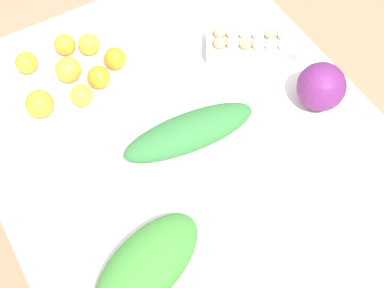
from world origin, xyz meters
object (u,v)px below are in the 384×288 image
(greens_bunch_chard, at_px, (190,132))
(orange_4, at_px, (115,58))
(orange_2, at_px, (26,63))
(orange_6, at_px, (89,44))
(greens_bunch_kale, at_px, (148,264))
(orange_0, at_px, (99,77))
(orange_5, at_px, (39,104))
(orange_1, at_px, (65,45))
(cabbage_purple, at_px, (321,87))
(orange_7, at_px, (81,95))
(egg_carton, at_px, (251,45))
(orange_3, at_px, (68,70))

(greens_bunch_chard, height_order, orange_4, greens_bunch_chard)
(orange_2, height_order, orange_6, same)
(greens_bunch_chard, bearing_deg, greens_bunch_kale, 134.83)
(orange_0, relative_size, orange_5, 0.84)
(orange_1, relative_size, orange_5, 0.82)
(cabbage_purple, distance_m, orange_6, 0.73)
(orange_0, height_order, orange_5, orange_5)
(greens_bunch_kale, relative_size, orange_4, 4.61)
(orange_6, height_order, orange_7, orange_6)
(egg_carton, height_order, orange_0, egg_carton)
(greens_bunch_kale, relative_size, orange_7, 4.76)
(cabbage_purple, bearing_deg, greens_bunch_chard, 78.90)
(greens_bunch_chard, relative_size, orange_4, 5.63)
(orange_3, height_order, orange_7, orange_3)
(orange_3, bearing_deg, orange_1, -17.51)
(cabbage_purple, height_order, orange_2, cabbage_purple)
(greens_bunch_chard, height_order, orange_1, greens_bunch_chard)
(cabbage_purple, height_order, orange_7, cabbage_purple)
(orange_2, bearing_deg, orange_4, -117.22)
(orange_4, bearing_deg, egg_carton, -114.25)
(greens_bunch_kale, bearing_deg, orange_4, -19.56)
(orange_3, xyz_separation_m, orange_6, (0.07, -0.10, -0.01))
(egg_carton, distance_m, orange_1, 0.59)
(greens_bunch_chard, height_order, orange_0, greens_bunch_chard)
(orange_5, bearing_deg, orange_0, -87.60)
(greens_bunch_kale, distance_m, orange_1, 0.78)
(orange_6, bearing_deg, orange_1, 59.85)
(greens_bunch_chard, distance_m, orange_2, 0.57)
(orange_3, bearing_deg, egg_carton, -110.88)
(cabbage_purple, bearing_deg, orange_4, 46.25)
(egg_carton, height_order, orange_1, egg_carton)
(orange_7, bearing_deg, orange_3, -2.75)
(orange_4, relative_size, orange_7, 1.03)
(orange_0, bearing_deg, orange_3, 44.17)
(orange_1, bearing_deg, orange_4, -140.57)
(orange_0, relative_size, orange_7, 1.04)
(greens_bunch_kale, xyz_separation_m, orange_0, (0.60, -0.15, -0.01))
(egg_carton, xyz_separation_m, orange_0, (0.13, 0.46, -0.01))
(orange_3, bearing_deg, greens_bunch_kale, 172.88)
(egg_carton, relative_size, orange_4, 4.13)
(orange_0, distance_m, orange_2, 0.24)
(cabbage_purple, bearing_deg, orange_5, 61.99)
(orange_6, bearing_deg, greens_bunch_kale, 165.99)
(orange_7, bearing_deg, orange_0, -63.97)
(greens_bunch_kale, xyz_separation_m, orange_6, (0.74, -0.18, -0.01))
(orange_4, bearing_deg, greens_bunch_chard, -170.93)
(orange_5, bearing_deg, orange_7, -103.18)
(greens_bunch_kale, height_order, orange_7, greens_bunch_kale)
(egg_carton, bearing_deg, greens_bunch_chard, 61.45)
(orange_1, xyz_separation_m, orange_4, (-0.13, -0.11, 0.00))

